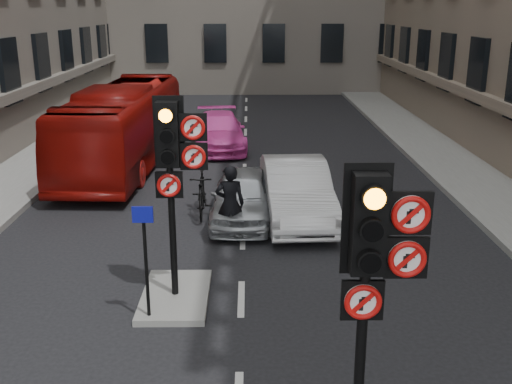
{
  "coord_description": "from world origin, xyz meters",
  "views": [
    {
      "loc": [
        0.16,
        -4.86,
        5.14
      ],
      "look_at": [
        0.25,
        3.24,
        2.6
      ],
      "focal_mm": 42.0,
      "sensor_mm": 36.0,
      "label": 1
    }
  ],
  "objects_px": {
    "car_white": "(296,190)",
    "signal_near": "(375,256)",
    "motorcycle": "(202,193)",
    "motorcyclist": "(230,204)",
    "signal_far": "(174,155)",
    "car_silver": "(242,196)",
    "bus_red": "(124,126)",
    "car_pink": "(219,131)",
    "info_sign": "(145,246)"
  },
  "relations": [
    {
      "from": "car_white",
      "to": "signal_near",
      "type": "bearing_deg",
      "value": -91.6
    },
    {
      "from": "motorcycle",
      "to": "car_white",
      "type": "bearing_deg",
      "value": -8.99
    },
    {
      "from": "motorcyclist",
      "to": "motorcycle",
      "type": "bearing_deg",
      "value": -70.33
    },
    {
      "from": "signal_far",
      "to": "car_silver",
      "type": "distance_m",
      "value": 4.85
    },
    {
      "from": "car_silver",
      "to": "car_white",
      "type": "bearing_deg",
      "value": 6.4
    },
    {
      "from": "signal_far",
      "to": "signal_near",
      "type": "bearing_deg",
      "value": -56.98
    },
    {
      "from": "car_silver",
      "to": "motorcycle",
      "type": "distance_m",
      "value": 1.11
    },
    {
      "from": "signal_near",
      "to": "signal_far",
      "type": "xyz_separation_m",
      "value": [
        -2.6,
        4.0,
        0.12
      ]
    },
    {
      "from": "bus_red",
      "to": "motorcycle",
      "type": "height_order",
      "value": "bus_red"
    },
    {
      "from": "bus_red",
      "to": "motorcycle",
      "type": "distance_m",
      "value": 5.83
    },
    {
      "from": "signal_near",
      "to": "bus_red",
      "type": "bearing_deg",
      "value": 111.8
    },
    {
      "from": "motorcycle",
      "to": "car_pink",
      "type": "bearing_deg",
      "value": 87.59
    },
    {
      "from": "car_silver",
      "to": "car_white",
      "type": "relative_size",
      "value": 0.83
    },
    {
      "from": "car_silver",
      "to": "car_pink",
      "type": "xyz_separation_m",
      "value": [
        -0.93,
        7.8,
        0.02
      ]
    },
    {
      "from": "motorcyclist",
      "to": "car_white",
      "type": "bearing_deg",
      "value": -139.38
    },
    {
      "from": "signal_near",
      "to": "car_pink",
      "type": "xyz_separation_m",
      "value": [
        -2.44,
        16.04,
        -1.93
      ]
    },
    {
      "from": "car_pink",
      "to": "motorcycle",
      "type": "distance_m",
      "value": 7.4
    },
    {
      "from": "bus_red",
      "to": "signal_near",
      "type": "bearing_deg",
      "value": -65.83
    },
    {
      "from": "car_white",
      "to": "bus_red",
      "type": "distance_m",
      "value": 7.5
    },
    {
      "from": "signal_near",
      "to": "signal_far",
      "type": "height_order",
      "value": "signal_far"
    },
    {
      "from": "signal_far",
      "to": "motorcycle",
      "type": "relative_size",
      "value": 1.9
    },
    {
      "from": "car_pink",
      "to": "bus_red",
      "type": "distance_m",
      "value": 3.92
    },
    {
      "from": "motorcycle",
      "to": "motorcyclist",
      "type": "xyz_separation_m",
      "value": [
        0.78,
        -1.84,
        0.33
      ]
    },
    {
      "from": "car_white",
      "to": "bus_red",
      "type": "relative_size",
      "value": 0.46
    },
    {
      "from": "signal_near",
      "to": "motorcyclist",
      "type": "distance_m",
      "value": 7.23
    },
    {
      "from": "car_white",
      "to": "car_silver",
      "type": "bearing_deg",
      "value": -178.7
    },
    {
      "from": "motorcycle",
      "to": "signal_near",
      "type": "bearing_deg",
      "value": -75.26
    },
    {
      "from": "car_white",
      "to": "motorcycle",
      "type": "height_order",
      "value": "car_white"
    },
    {
      "from": "signal_near",
      "to": "car_silver",
      "type": "distance_m",
      "value": 8.6
    },
    {
      "from": "car_silver",
      "to": "car_pink",
      "type": "height_order",
      "value": "car_pink"
    },
    {
      "from": "info_sign",
      "to": "bus_red",
      "type": "bearing_deg",
      "value": 103.65
    },
    {
      "from": "motorcycle",
      "to": "motorcyclist",
      "type": "distance_m",
      "value": 2.02
    },
    {
      "from": "car_pink",
      "to": "motorcycle",
      "type": "xyz_separation_m",
      "value": [
        -0.1,
        -7.4,
        -0.08
      ]
    },
    {
      "from": "car_white",
      "to": "motorcyclist",
      "type": "xyz_separation_m",
      "value": [
        -1.59,
        -1.53,
        0.17
      ]
    },
    {
      "from": "signal_far",
      "to": "car_silver",
      "type": "height_order",
      "value": "signal_far"
    },
    {
      "from": "signal_far",
      "to": "motorcyclist",
      "type": "height_order",
      "value": "signal_far"
    },
    {
      "from": "signal_far",
      "to": "car_pink",
      "type": "bearing_deg",
      "value": 89.23
    },
    {
      "from": "car_white",
      "to": "bus_red",
      "type": "xyz_separation_m",
      "value": [
        -5.28,
        5.29,
        0.61
      ]
    },
    {
      "from": "signal_far",
      "to": "info_sign",
      "type": "bearing_deg",
      "value": -118.31
    },
    {
      "from": "signal_far",
      "to": "info_sign",
      "type": "distance_m",
      "value": 1.61
    },
    {
      "from": "signal_far",
      "to": "bus_red",
      "type": "height_order",
      "value": "signal_far"
    },
    {
      "from": "signal_near",
      "to": "motorcycle",
      "type": "xyz_separation_m",
      "value": [
        -2.54,
        8.64,
        -2.02
      ]
    },
    {
      "from": "motorcyclist",
      "to": "car_pink",
      "type": "bearing_deg",
      "value": -89.05
    },
    {
      "from": "car_white",
      "to": "car_pink",
      "type": "height_order",
      "value": "car_white"
    },
    {
      "from": "signal_far",
      "to": "info_sign",
      "type": "xyz_separation_m",
      "value": [
        -0.44,
        -0.81,
        -1.32
      ]
    },
    {
      "from": "car_silver",
      "to": "motorcyclist",
      "type": "relative_size",
      "value": 2.06
    },
    {
      "from": "signal_near",
      "to": "motorcyclist",
      "type": "xyz_separation_m",
      "value": [
        -1.76,
        6.81,
        -1.69
      ]
    },
    {
      "from": "signal_far",
      "to": "bus_red",
      "type": "xyz_separation_m",
      "value": [
        -2.85,
        9.63,
        -1.37
      ]
    },
    {
      "from": "bus_red",
      "to": "car_silver",
      "type": "bearing_deg",
      "value": -51.42
    },
    {
      "from": "signal_far",
      "to": "motorcyclist",
      "type": "distance_m",
      "value": 3.44
    }
  ]
}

